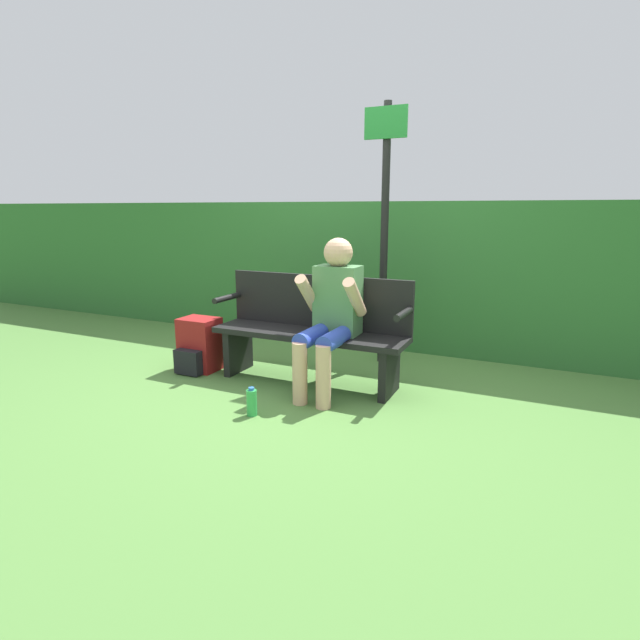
{
  "coord_description": "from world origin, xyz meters",
  "views": [
    {
      "loc": [
        1.74,
        -3.5,
        1.4
      ],
      "look_at": [
        0.15,
        -0.1,
        0.56
      ],
      "focal_mm": 28.0,
      "sensor_mm": 36.0,
      "label": 1
    }
  ],
  "objects_px": {
    "backpack": "(199,346)",
    "water_bottle": "(252,402)",
    "park_bench": "(312,328)",
    "person_seated": "(332,310)",
    "parked_car": "(343,240)",
    "signpost": "(384,219)"
  },
  "relations": [
    {
      "from": "backpack",
      "to": "signpost",
      "type": "xyz_separation_m",
      "value": [
        1.38,
        0.93,
        1.09
      ]
    },
    {
      "from": "park_bench",
      "to": "person_seated",
      "type": "distance_m",
      "value": 0.34
    },
    {
      "from": "park_bench",
      "to": "signpost",
      "type": "distance_m",
      "value": 1.2
    },
    {
      "from": "park_bench",
      "to": "signpost",
      "type": "xyz_separation_m",
      "value": [
        0.35,
        0.75,
        0.87
      ]
    },
    {
      "from": "person_seated",
      "to": "parked_car",
      "type": "distance_m",
      "value": 9.65
    },
    {
      "from": "backpack",
      "to": "water_bottle",
      "type": "bearing_deg",
      "value": -34.06
    },
    {
      "from": "backpack",
      "to": "water_bottle",
      "type": "xyz_separation_m",
      "value": [
        0.97,
        -0.65,
        -0.13
      ]
    },
    {
      "from": "park_bench",
      "to": "backpack",
      "type": "bearing_deg",
      "value": -170.03
    },
    {
      "from": "water_bottle",
      "to": "signpost",
      "type": "relative_size",
      "value": 0.09
    },
    {
      "from": "person_seated",
      "to": "park_bench",
      "type": "bearing_deg",
      "value": 149.78
    },
    {
      "from": "person_seated",
      "to": "signpost",
      "type": "height_order",
      "value": "signpost"
    },
    {
      "from": "backpack",
      "to": "park_bench",
      "type": "bearing_deg",
      "value": 9.97
    },
    {
      "from": "park_bench",
      "to": "water_bottle",
      "type": "height_order",
      "value": "park_bench"
    },
    {
      "from": "park_bench",
      "to": "parked_car",
      "type": "height_order",
      "value": "parked_car"
    },
    {
      "from": "park_bench",
      "to": "signpost",
      "type": "height_order",
      "value": "signpost"
    },
    {
      "from": "backpack",
      "to": "water_bottle",
      "type": "height_order",
      "value": "backpack"
    },
    {
      "from": "park_bench",
      "to": "backpack",
      "type": "distance_m",
      "value": 1.06
    },
    {
      "from": "backpack",
      "to": "person_seated",
      "type": "bearing_deg",
      "value": 1.84
    },
    {
      "from": "park_bench",
      "to": "person_seated",
      "type": "height_order",
      "value": "person_seated"
    },
    {
      "from": "park_bench",
      "to": "parked_car",
      "type": "relative_size",
      "value": 0.41
    },
    {
      "from": "park_bench",
      "to": "backpack",
      "type": "relative_size",
      "value": 3.46
    },
    {
      "from": "backpack",
      "to": "parked_car",
      "type": "height_order",
      "value": "parked_car"
    }
  ]
}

